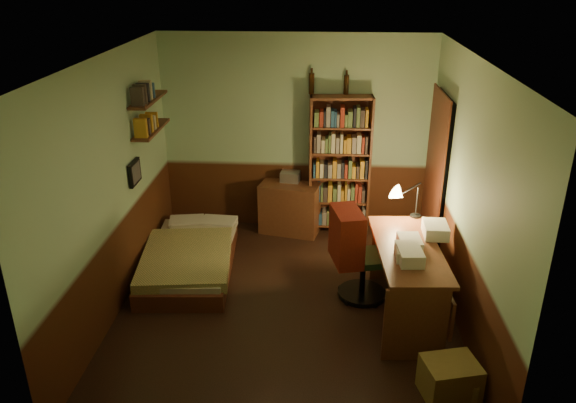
# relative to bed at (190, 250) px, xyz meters

# --- Properties ---
(floor) EXTENTS (3.50, 4.00, 0.02)m
(floor) POSITION_rel_bed_xyz_m (1.19, -0.67, -0.27)
(floor) COLOR black
(floor) RESTS_ON ground
(ceiling) EXTENTS (3.50, 4.00, 0.02)m
(ceiling) POSITION_rel_bed_xyz_m (1.19, -0.67, 2.35)
(ceiling) COLOR silver
(ceiling) RESTS_ON wall_back
(wall_back) EXTENTS (3.50, 0.02, 2.60)m
(wall_back) POSITION_rel_bed_xyz_m (1.19, 1.34, 1.04)
(wall_back) COLOR #96BB90
(wall_back) RESTS_ON ground
(wall_left) EXTENTS (0.02, 4.00, 2.60)m
(wall_left) POSITION_rel_bed_xyz_m (-0.57, -0.67, 1.04)
(wall_left) COLOR #96BB90
(wall_left) RESTS_ON ground
(wall_right) EXTENTS (0.02, 4.00, 2.60)m
(wall_right) POSITION_rel_bed_xyz_m (2.95, -0.67, 1.04)
(wall_right) COLOR #96BB90
(wall_right) RESTS_ON ground
(wall_front) EXTENTS (3.50, 0.02, 2.60)m
(wall_front) POSITION_rel_bed_xyz_m (1.19, -2.68, 1.04)
(wall_front) COLOR #96BB90
(wall_front) RESTS_ON ground
(doorway) EXTENTS (0.06, 0.90, 2.00)m
(doorway) POSITION_rel_bed_xyz_m (2.91, 0.63, 0.74)
(doorway) COLOR black
(doorway) RESTS_ON ground
(door_trim) EXTENTS (0.02, 0.98, 2.08)m
(door_trim) POSITION_rel_bed_xyz_m (2.88, 0.63, 0.74)
(door_trim) COLOR #492013
(door_trim) RESTS_ON ground
(bed) EXTENTS (1.06, 1.83, 0.53)m
(bed) POSITION_rel_bed_xyz_m (0.00, 0.00, 0.00)
(bed) COLOR olive
(bed) RESTS_ON ground
(dresser) EXTENTS (0.84, 0.55, 0.69)m
(dresser) POSITION_rel_bed_xyz_m (1.12, 1.09, 0.08)
(dresser) COLOR #572D1A
(dresser) RESTS_ON ground
(mini_stereo) EXTENTS (0.27, 0.22, 0.13)m
(mini_stereo) POSITION_rel_bed_xyz_m (1.12, 1.22, 0.49)
(mini_stereo) COLOR #B2B2B7
(mini_stereo) RESTS_ON dresser
(bookshelf) EXTENTS (0.81, 0.30, 1.85)m
(bookshelf) POSITION_rel_bed_xyz_m (1.76, 1.18, 0.66)
(bookshelf) COLOR #572D1A
(bookshelf) RESTS_ON ground
(bottle_left) EXTENTS (0.07, 0.07, 0.26)m
(bottle_left) POSITION_rel_bed_xyz_m (1.38, 1.29, 1.72)
(bottle_left) COLOR black
(bottle_left) RESTS_ON bookshelf
(bottle_right) EXTENTS (0.08, 0.08, 0.24)m
(bottle_right) POSITION_rel_bed_xyz_m (1.81, 1.29, 1.71)
(bottle_right) COLOR black
(bottle_right) RESTS_ON bookshelf
(desk) EXTENTS (0.70, 1.51, 0.79)m
(desk) POSITION_rel_bed_xyz_m (2.41, -0.77, 0.13)
(desk) COLOR #572D1A
(desk) RESTS_ON ground
(paper_stack) EXTENTS (0.25, 0.33, 0.13)m
(paper_stack) POSITION_rel_bed_xyz_m (2.72, -0.49, 0.59)
(paper_stack) COLOR silver
(paper_stack) RESTS_ON desk
(desk_lamp) EXTENTS (0.21, 0.21, 0.67)m
(desk_lamp) POSITION_rel_bed_xyz_m (2.58, -0.04, 0.86)
(desk_lamp) COLOR black
(desk_lamp) RESTS_ON desk
(office_chair) EXTENTS (0.55, 0.51, 0.94)m
(office_chair) POSITION_rel_bed_xyz_m (2.00, -0.44, 0.20)
(office_chair) COLOR #26512D
(office_chair) RESTS_ON ground
(red_jacket) EXTENTS (0.31, 0.52, 0.58)m
(red_jacket) POSITION_rel_bed_xyz_m (1.77, -0.62, 0.97)
(red_jacket) COLOR #9F291A
(red_jacket) RESTS_ON office_chair
(wall_shelf_lower) EXTENTS (0.20, 0.90, 0.03)m
(wall_shelf_lower) POSITION_rel_bed_xyz_m (-0.45, 0.43, 1.34)
(wall_shelf_lower) COLOR #572D1A
(wall_shelf_lower) RESTS_ON wall_left
(wall_shelf_upper) EXTENTS (0.20, 0.90, 0.03)m
(wall_shelf_upper) POSITION_rel_bed_xyz_m (-0.45, 0.43, 1.69)
(wall_shelf_upper) COLOR #572D1A
(wall_shelf_upper) RESTS_ON wall_left
(framed_picture) EXTENTS (0.04, 0.32, 0.26)m
(framed_picture) POSITION_rel_bed_xyz_m (-0.53, -0.07, 0.99)
(framed_picture) COLOR black
(framed_picture) RESTS_ON wall_left
(cardboard_box_a) EXTENTS (0.52, 0.45, 0.33)m
(cardboard_box_a) POSITION_rel_bed_xyz_m (2.65, -1.94, -0.10)
(cardboard_box_a) COLOR olive
(cardboard_box_a) RESTS_ON ground
(cardboard_box_b) EXTENTS (0.33, 0.29, 0.21)m
(cardboard_box_b) POSITION_rel_bed_xyz_m (2.73, -1.95, -0.16)
(cardboard_box_b) COLOR olive
(cardboard_box_b) RESTS_ON ground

